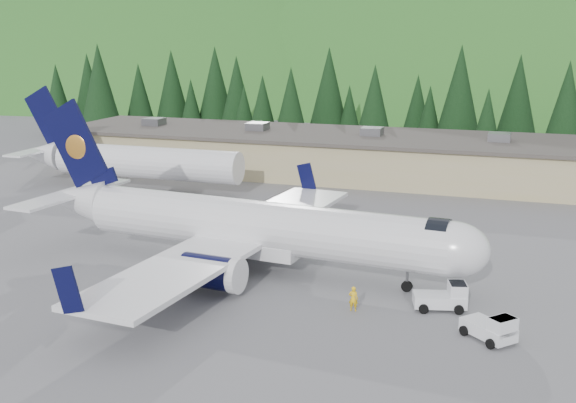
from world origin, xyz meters
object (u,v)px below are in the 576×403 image
at_px(airliner, 249,227).
at_px(second_airliner, 125,160).
at_px(terminal_building, 332,153).
at_px(baggage_tug_a, 445,297).
at_px(ramp_worker, 353,299).
at_px(baggage_tug_b, 492,329).

relative_size(airliner, second_airliner, 1.35).
bearing_deg(second_airliner, terminal_building, 38.78).
xyz_separation_m(second_airliner, baggage_tug_a, (38.84, -25.42, -2.53)).
distance_m(airliner, ramp_worker, 11.33).
relative_size(baggage_tug_b, terminal_building, 0.05).
bearing_deg(baggage_tug_b, ramp_worker, -151.10).
height_order(baggage_tug_b, terminal_building, terminal_building).
distance_m(second_airliner, ramp_worker, 43.36).
bearing_deg(terminal_building, airliner, -84.07).
relative_size(airliner, terminal_building, 0.52).
relative_size(second_airliner, terminal_building, 0.39).
bearing_deg(terminal_building, second_airliner, -141.22).
bearing_deg(baggage_tug_b, airliner, -161.49).
xyz_separation_m(terminal_building, ramp_worker, (13.40, -43.64, -1.79)).
distance_m(baggage_tug_b, terminal_building, 50.70).
distance_m(airliner, baggage_tug_a, 15.60).
height_order(airliner, second_airliner, airliner).
bearing_deg(airliner, terminal_building, 101.13).
bearing_deg(second_airliner, ramp_worker, -39.68).
bearing_deg(ramp_worker, second_airliner, -42.83).
bearing_deg(terminal_building, baggage_tug_a, -65.44).
distance_m(airliner, second_airliner, 32.38).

